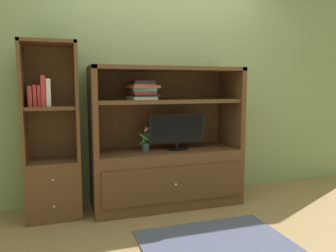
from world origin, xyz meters
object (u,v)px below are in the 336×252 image
(bookshelf_tall, at_px, (53,161))
(magazine_stack, at_px, (142,90))
(tv_monitor, at_px, (177,131))
(media_console, at_px, (166,161))
(potted_plant, at_px, (145,145))
(upright_book_row, at_px, (41,94))

(bookshelf_tall, bearing_deg, magazine_stack, -0.64)
(tv_monitor, bearing_deg, bookshelf_tall, 178.34)
(media_console, bearing_deg, potted_plant, -175.69)
(bookshelf_tall, bearing_deg, media_console, -0.22)
(media_console, xyz_separation_m, magazine_stack, (-0.25, -0.01, 0.73))
(media_console, distance_m, magazine_stack, 0.77)
(magazine_stack, relative_size, upright_book_row, 1.27)
(media_console, height_order, magazine_stack, media_console)
(tv_monitor, bearing_deg, magazine_stack, 175.91)
(magazine_stack, height_order, bookshelf_tall, bookshelf_tall)
(upright_book_row, bearing_deg, bookshelf_tall, 8.40)
(magazine_stack, xyz_separation_m, bookshelf_tall, (-0.86, 0.01, -0.65))
(tv_monitor, height_order, magazine_stack, magazine_stack)
(media_console, distance_m, upright_book_row, 1.38)
(potted_plant, bearing_deg, upright_book_row, 179.36)
(media_console, height_order, potted_plant, media_console)
(tv_monitor, relative_size, potted_plant, 2.40)
(tv_monitor, height_order, potted_plant, tv_monitor)
(bookshelf_tall, bearing_deg, upright_book_row, -171.60)
(potted_plant, height_order, upright_book_row, upright_book_row)
(media_console, bearing_deg, upright_book_row, -179.69)
(tv_monitor, xyz_separation_m, upright_book_row, (-1.29, 0.02, 0.39))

